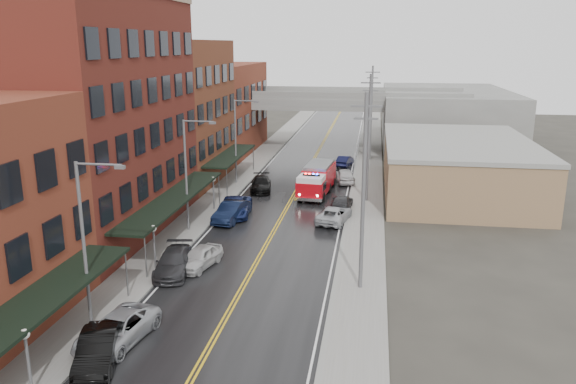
{
  "coord_description": "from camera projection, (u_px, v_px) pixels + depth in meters",
  "views": [
    {
      "loc": [
        7.7,
        -17.14,
        14.61
      ],
      "look_at": [
        0.97,
        26.24,
        3.0
      ],
      "focal_mm": 35.0,
      "sensor_mm": 36.0,
      "label": 1
    }
  ],
  "objects": [
    {
      "name": "curb_right",
      "position": [
        347.0,
        216.0,
        49.06
      ],
      "size": [
        0.3,
        160.0,
        0.15
      ],
      "primitive_type": "cube",
      "color": "gray",
      "rests_on": "ground"
    },
    {
      "name": "sidewalk_right",
      "position": [
        366.0,
        216.0,
        48.81
      ],
      "size": [
        3.0,
        160.0,
        0.15
      ],
      "primitive_type": "cube",
      "color": "slate",
      "rests_on": "ground"
    },
    {
      "name": "utility_pole_1",
      "position": [
        369.0,
        136.0,
        52.01
      ],
      "size": [
        1.8,
        0.24,
        12.0
      ],
      "color": "#59595B",
      "rests_on": "ground"
    },
    {
      "name": "parked_car_left_1",
      "position": [
        98.0,
        349.0,
        26.24
      ],
      "size": [
        2.91,
        4.94,
        1.54
      ],
      "primitive_type": "imported",
      "rotation": [
        0.0,
        0.0,
        0.29
      ],
      "color": "black",
      "rests_on": "ground"
    },
    {
      "name": "parked_car_right_1",
      "position": [
        342.0,
        203.0,
        50.84
      ],
      "size": [
        2.03,
        4.65,
        1.33
      ],
      "primitive_type": "imported",
      "rotation": [
        0.0,
        0.0,
        3.11
      ],
      "color": "#29292C",
      "rests_on": "ground"
    },
    {
      "name": "parked_car_left_2",
      "position": [
        117.0,
        330.0,
        28.12
      ],
      "size": [
        3.17,
        5.56,
        1.46
      ],
      "primitive_type": "imported",
      "rotation": [
        0.0,
        0.0,
        -0.15
      ],
      "color": "#94969B",
      "rests_on": "ground"
    },
    {
      "name": "awning_0",
      "position": [
        29.0,
        309.0,
        25.42
      ],
      "size": [
        2.6,
        16.0,
        3.09
      ],
      "color": "black",
      "rests_on": "ground"
    },
    {
      "name": "utility_pole_0",
      "position": [
        363.0,
        190.0,
        32.9
      ],
      "size": [
        1.8,
        0.24,
        12.0
      ],
      "color": "#59595B",
      "rests_on": "ground"
    },
    {
      "name": "street_lamp_1",
      "position": [
        189.0,
        168.0,
        43.83
      ],
      "size": [
        2.64,
        0.22,
        9.0
      ],
      "color": "#59595B",
      "rests_on": "ground"
    },
    {
      "name": "parked_car_left_4",
      "position": [
        200.0,
        257.0,
        37.72
      ],
      "size": [
        2.61,
        4.47,
        1.43
      ],
      "primitive_type": "imported",
      "rotation": [
        0.0,
        0.0,
        -0.23
      ],
      "color": "#B7B7B7",
      "rests_on": "ground"
    },
    {
      "name": "brick_building_b",
      "position": [
        97.0,
        120.0,
        42.9
      ],
      "size": [
        9.0,
        20.0,
        18.0
      ],
      "primitive_type": "cube",
      "color": "#4D1414",
      "rests_on": "ground"
    },
    {
      "name": "parked_car_left_6",
      "position": [
        235.0,
        207.0,
        49.18
      ],
      "size": [
        3.17,
        5.79,
        1.54
      ],
      "primitive_type": "imported",
      "rotation": [
        0.0,
        0.0,
        0.11
      ],
      "color": "#141E4B",
      "rests_on": "ground"
    },
    {
      "name": "parked_car_left_7",
      "position": [
        261.0,
        184.0,
        57.43
      ],
      "size": [
        2.83,
        5.24,
        1.44
      ],
      "primitive_type": "imported",
      "rotation": [
        0.0,
        0.0,
        0.17
      ],
      "color": "black",
      "rests_on": "ground"
    },
    {
      "name": "parked_car_right_2",
      "position": [
        345.0,
        176.0,
        60.77
      ],
      "size": [
        2.63,
        4.88,
        1.58
      ],
      "primitive_type": "imported",
      "rotation": [
        0.0,
        0.0,
        3.31
      ],
      "color": "#B7B7B7",
      "rests_on": "ground"
    },
    {
      "name": "parked_car_left_3",
      "position": [
        174.0,
        262.0,
        36.8
      ],
      "size": [
        2.9,
        5.41,
        1.49
      ],
      "primitive_type": "imported",
      "rotation": [
        0.0,
        0.0,
        0.16
      ],
      "color": "#2A2A2D",
      "rests_on": "ground"
    },
    {
      "name": "road",
      "position": [
        284.0,
        213.0,
        49.91
      ],
      "size": [
        11.0,
        160.0,
        0.02
      ],
      "primitive_type": "cube",
      "color": "black",
      "rests_on": "ground"
    },
    {
      "name": "parked_car_right_0",
      "position": [
        334.0,
        214.0,
        47.34
      ],
      "size": [
        3.15,
        5.21,
        1.35
      ],
      "primitive_type": "imported",
      "rotation": [
        0.0,
        0.0,
        2.94
      ],
      "color": "#ACAFB5",
      "rests_on": "ground"
    },
    {
      "name": "brick_building_far",
      "position": [
        221.0,
        109.0,
        77.1
      ],
      "size": [
        9.0,
        20.0,
        12.0
      ],
      "primitive_type": "cube",
      "color": "brown",
      "rests_on": "ground"
    },
    {
      "name": "overpass",
      "position": [
        320.0,
        107.0,
        78.95
      ],
      "size": [
        40.0,
        10.0,
        7.5
      ],
      "color": "slate",
      "rests_on": "ground"
    },
    {
      "name": "street_lamp_0",
      "position": [
        87.0,
        235.0,
        28.54
      ],
      "size": [
        2.64,
        0.22,
        9.0
      ],
      "color": "#59595B",
      "rests_on": "ground"
    },
    {
      "name": "globe_lamp_0",
      "position": [
        26.0,
        347.0,
        23.52
      ],
      "size": [
        0.44,
        0.44,
        3.12
      ],
      "color": "#59595B",
      "rests_on": "ground"
    },
    {
      "name": "awning_2",
      "position": [
        231.0,
        156.0,
        60.29
      ],
      "size": [
        2.6,
        13.0,
        3.09
      ],
      "color": "black",
      "rests_on": "ground"
    },
    {
      "name": "brick_building_c",
      "position": [
        177.0,
        113.0,
        60.0
      ],
      "size": [
        9.0,
        15.0,
        15.0
      ],
      "primitive_type": "cube",
      "color": "#5C2D1B",
      "rests_on": "ground"
    },
    {
      "name": "sidewalk_left",
      "position": [
        205.0,
        209.0,
        50.98
      ],
      "size": [
        3.0,
        160.0,
        0.15
      ],
      "primitive_type": "cube",
      "color": "slate",
      "rests_on": "ground"
    },
    {
      "name": "globe_lamp_1",
      "position": [
        154.0,
        237.0,
        36.9
      ],
      "size": [
        0.44,
        0.44,
        3.12
      ],
      "color": "#59595B",
      "rests_on": "ground"
    },
    {
      "name": "curb_left",
      "position": [
        222.0,
        210.0,
        50.73
      ],
      "size": [
        0.3,
        160.0,
        0.15
      ],
      "primitive_type": "cube",
      "color": "gray",
      "rests_on": "ground"
    },
    {
      "name": "globe_lamp_2",
      "position": [
        213.0,
        186.0,
        50.27
      ],
      "size": [
        0.44,
        0.44,
        3.12
      ],
      "color": "#59595B",
      "rests_on": "ground"
    },
    {
      "name": "fire_truck",
      "position": [
        317.0,
        179.0,
        55.85
      ],
      "size": [
        3.8,
        8.2,
        2.92
      ],
      "rotation": [
        0.0,
        0.0,
        -0.09
      ],
      "color": "#B00811",
      "rests_on": "ground"
    },
    {
      "name": "tan_building",
      "position": [
        456.0,
        168.0,
        56.46
      ],
      "size": [
        14.0,
        22.0,
        5.0
      ],
      "primitive_type": "cube",
      "color": "#8F714D",
      "rests_on": "ground"
    },
    {
      "name": "street_lamp_2",
      "position": [
        238.0,
        136.0,
        59.11
      ],
      "size": [
        2.64,
        0.22,
        9.0
      ],
      "color": "#59595B",
      "rests_on": "ground"
    },
    {
      "name": "awning_1",
      "position": [
        174.0,
        198.0,
        43.57
      ],
      "size": [
        2.6,
        18.0,
        3.09
      ],
      "color": "black",
      "rests_on": "ground"
    },
    {
      "name": "parked_car_left_5",
      "position": [
        231.0,
        212.0,
        47.63
      ],
      "size": [
        2.42,
        5.19,
        1.65
      ],
      "primitive_type": "imported",
      "rotation": [
        0.0,
        0.0,
        -0.14
      ],
      "color": "black",
      "rests_on": "ground"
    },
    {
      "name": "utility_pole_2",
      "position": [
        371.0,
        112.0,
        71.12
      ],
      "size": [
        1.8,
        0.24,
        12.0
      ],
      "color": "#59595B",
      "rests_on": "ground"
    },
    {
      "name": "right_far_block",
      "position": [
        444.0,
        117.0,
        84.43
      ],
      "size": [
        18.0,
        30.0,
        8.0
      ],
      "primitive_type": "cube",
      "color": "slate",
      "rests_on": "ground"
    },
    {
      "name": "parked_car_right_3",
      "position": [
        345.0,
        161.0,
        69.13
      ],
      "size": [
        2.15,
        4.2,
        1.32
      ],
      "primitive_type": "imported",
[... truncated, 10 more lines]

